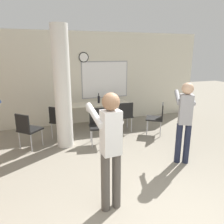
# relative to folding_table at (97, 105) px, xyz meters

# --- Properties ---
(wall_back) EXTENTS (8.00, 0.15, 2.80)m
(wall_back) POSITION_rel_folding_table_xyz_m (-0.29, 0.60, 0.72)
(wall_back) COLOR beige
(wall_back) RESTS_ON ground_plane
(support_pillar) EXTENTS (0.39, 0.39, 2.80)m
(support_pillar) POSITION_rel_folding_table_xyz_m (-1.11, -1.09, 0.72)
(support_pillar) COLOR silver
(support_pillar) RESTS_ON ground_plane
(folding_table) EXTENTS (1.87, 0.61, 0.73)m
(folding_table) POSITION_rel_folding_table_xyz_m (0.00, 0.00, 0.00)
(folding_table) COLOR beige
(folding_table) RESTS_ON ground_plane
(bottle_on_table) EXTENTS (0.07, 0.07, 0.30)m
(bottle_on_table) POSITION_rel_folding_table_xyz_m (0.05, 0.02, 0.16)
(bottle_on_table) COLOR black
(bottle_on_table) RESTS_ON folding_table
(waste_bin) EXTENTS (0.28, 0.28, 0.32)m
(waste_bin) POSITION_rel_folding_table_xyz_m (0.33, -0.53, -0.52)
(waste_bin) COLOR gray
(waste_bin) RESTS_ON ground_plane
(chair_table_left) EXTENTS (0.62, 0.62, 0.87)m
(chair_table_left) POSITION_rel_folding_table_xyz_m (-1.18, -0.59, -0.17)
(chair_table_left) COLOR black
(chair_table_left) RESTS_ON ground_plane
(chair_table_right) EXTENTS (0.46, 0.46, 0.87)m
(chair_table_right) POSITION_rel_folding_table_xyz_m (0.60, -0.68, -0.17)
(chair_table_right) COLOR black
(chair_table_right) RESTS_ON ground_plane
(chair_near_pillar) EXTENTS (0.62, 0.62, 0.87)m
(chair_near_pillar) POSITION_rel_folding_table_xyz_m (-1.94, -1.01, -0.17)
(chair_near_pillar) COLOR black
(chair_near_pillar) RESTS_ON ground_plane
(chair_mid_room) EXTENTS (0.61, 0.61, 0.87)m
(chair_mid_room) POSITION_rel_folding_table_xyz_m (1.37, -1.16, -0.17)
(chair_mid_room) COLOR black
(chair_mid_room) RESTS_ON ground_plane
(chair_table_front) EXTENTS (0.50, 0.50, 0.87)m
(chair_table_front) POSITION_rel_folding_table_xyz_m (-0.31, -1.21, -0.17)
(chair_table_front) COLOR black
(chair_table_front) RESTS_ON ground_plane
(person_playing_front) EXTENTS (0.42, 0.66, 1.71)m
(person_playing_front) POSITION_rel_folding_table_xyz_m (-0.77, -3.53, 0.33)
(person_playing_front) COLOR #514C47
(person_playing_front) RESTS_ON ground_plane
(person_playing_side) EXTENTS (0.56, 0.69, 1.66)m
(person_playing_side) POSITION_rel_folding_table_xyz_m (1.05, -2.71, 0.29)
(person_playing_side) COLOR #1E2338
(person_playing_side) RESTS_ON ground_plane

